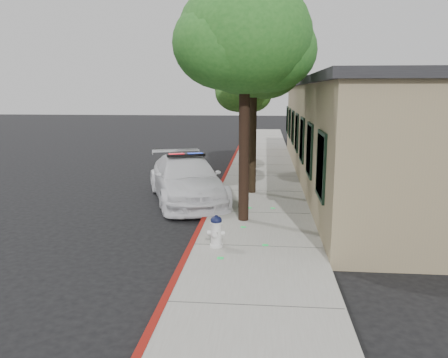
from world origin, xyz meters
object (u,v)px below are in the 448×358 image
clapboard_building (384,131)px  police_car (186,179)px  fire_hydrant (216,231)px  street_tree_near (245,42)px  street_tree_far (243,91)px  street_tree_mid (254,62)px

clapboard_building → police_car: 8.79m
fire_hydrant → street_tree_near: (0.54, 2.29, 4.51)m
clapboard_building → street_tree_near: size_ratio=3.18×
police_car → street_tree_far: (1.64, 5.80, 2.96)m
police_car → fire_hydrant: bearing=-91.7°
street_tree_near → street_tree_far: (-0.47, 8.42, -1.30)m
fire_hydrant → street_tree_near: bearing=80.1°
fire_hydrant → street_tree_far: bearing=93.0°
police_car → fire_hydrant: police_car is taller
street_tree_near → street_tree_far: bearing=93.2°
police_car → street_tree_near: street_tree_near is taller
street_tree_near → fire_hydrant: bearing=-103.2°
clapboard_building → police_car: clapboard_building is taller
street_tree_far → clapboard_building: bearing=-14.9°
clapboard_building → street_tree_far: size_ratio=4.37×
fire_hydrant → clapboard_building: bearing=59.9°
clapboard_building → street_tree_far: 6.37m
clapboard_building → street_tree_near: (-5.48, -6.83, 2.92)m
police_car → street_tree_near: bearing=-70.6°
street_tree_far → police_car: bearing=-105.7°
clapboard_building → street_tree_mid: 6.77m
police_car → fire_hydrant: 5.16m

